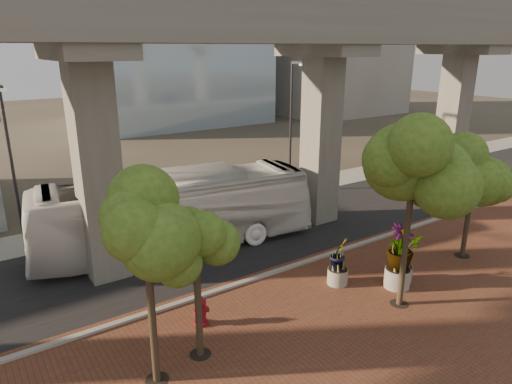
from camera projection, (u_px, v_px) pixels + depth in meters
ground at (249, 257)px, 21.46m from camera, size 160.00×160.00×0.00m
brick_plaza at (381, 345)px, 15.13m from camera, size 70.00×13.00×0.06m
asphalt_road at (227, 243)px, 23.03m from camera, size 90.00×8.00×0.04m
curb_strip at (274, 273)px, 19.86m from camera, size 70.00×0.25×0.16m
far_sidewalk at (181, 212)px, 27.38m from camera, size 90.00×3.00×0.06m
transit_viaduct at (224, 97)px, 20.83m from camera, size 72.00×5.60×12.40m
midrise_block at (332, 29)px, 66.51m from camera, size 18.00×16.00×24.00m
transit_bus at (176, 212)px, 21.95m from camera, size 13.73×5.06×3.74m
parked_car at (455, 162)px, 36.23m from camera, size 4.70×2.86×1.46m
fire_hydrant at (201, 311)px, 16.05m from camera, size 0.55×0.50×1.10m
planter_front at (403, 253)px, 18.80m from camera, size 1.92×1.92×2.11m
planter_right at (400, 250)px, 18.24m from camera, size 2.52×2.52×2.70m
planter_left at (339, 256)px, 18.61m from camera, size 1.87×1.87×2.05m
street_tree_far_west at (145, 226)px, 12.01m from camera, size 3.30×3.30×6.42m
street_tree_near_west at (195, 238)px, 13.38m from camera, size 3.07×3.07×5.46m
street_tree_near_east at (414, 164)px, 15.80m from camera, size 4.33×4.33×7.52m
street_tree_far_east at (474, 173)px, 20.28m from camera, size 3.46×3.46×5.65m
streetlamp_west at (11, 159)px, 20.59m from camera, size 0.39×1.14×7.89m
streetlamp_east at (292, 118)px, 29.88m from camera, size 0.42×1.24×8.57m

